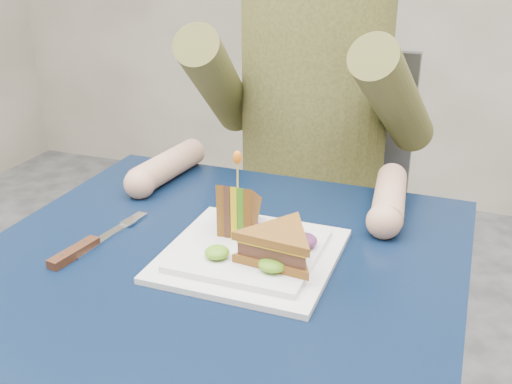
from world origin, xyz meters
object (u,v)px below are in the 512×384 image
at_px(diner, 313,71).
at_px(sandwich_flat, 280,245).
at_px(table, 214,304).
at_px(fork, 110,235).
at_px(knife, 83,248).
at_px(plate, 251,253).
at_px(sandwich_upright, 238,211).
at_px(chair, 319,204).

relative_size(diner, sandwich_flat, 4.86).
xyz_separation_m(table, fork, (-0.19, 0.02, 0.08)).
xyz_separation_m(diner, knife, (-0.21, -0.60, -0.18)).
relative_size(plate, sandwich_upright, 2.02).
bearing_deg(sandwich_flat, sandwich_upright, 143.30).
height_order(plate, knife, plate).
xyz_separation_m(chair, sandwich_upright, (0.01, -0.59, 0.24)).
xyz_separation_m(chair, sandwich_flat, (0.11, -0.66, 0.23)).
distance_m(diner, knife, 0.65).
bearing_deg(fork, table, -4.44).
bearing_deg(sandwich_upright, table, -99.72).
xyz_separation_m(table, knife, (-0.21, -0.04, 0.09)).
relative_size(table, sandwich_upright, 5.82).
relative_size(chair, diner, 1.25).
height_order(plate, fork, plate).
distance_m(sandwich_upright, fork, 0.22).
bearing_deg(knife, plate, 15.84).
height_order(table, knife, knife).
relative_size(chair, fork, 5.18).
distance_m(chair, fork, 0.71).
bearing_deg(knife, fork, 78.71).
xyz_separation_m(table, diner, (-0.00, 0.55, 0.26)).
height_order(fork, knife, knife).
bearing_deg(table, sandwich_upright, 80.28).
xyz_separation_m(sandwich_upright, knife, (-0.22, -0.12, -0.05)).
bearing_deg(fork, sandwich_flat, -1.82).
distance_m(fork, knife, 0.06).
xyz_separation_m(diner, sandwich_upright, (0.01, -0.48, -0.13)).
distance_m(plate, knife, 0.27).
distance_m(sandwich_flat, sandwich_upright, 0.12).
height_order(sandwich_flat, knife, sandwich_flat).
bearing_deg(diner, fork, -109.83).
bearing_deg(sandwich_upright, knife, -151.61).
bearing_deg(table, sandwich_flat, 2.94).
distance_m(sandwich_upright, knife, 0.25).
distance_m(chair, sandwich_flat, 0.71).
bearing_deg(sandwich_upright, diner, 91.55).
bearing_deg(diner, knife, -109.04).
xyz_separation_m(diner, sandwich_flat, (0.11, -0.55, -0.14)).
distance_m(diner, sandwich_upright, 0.49).
height_order(chair, sandwich_upright, chair).
bearing_deg(fork, plate, 3.59).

